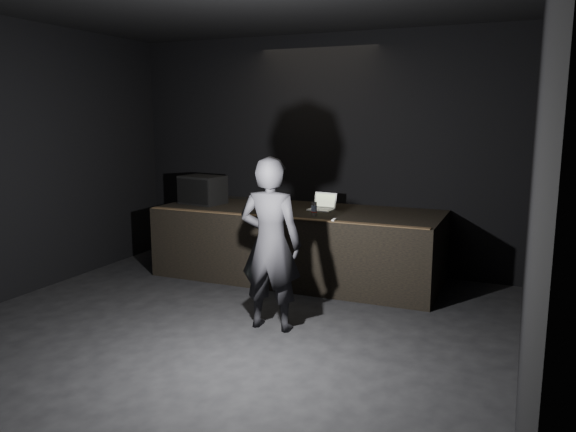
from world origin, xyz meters
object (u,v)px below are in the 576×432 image
(person, at_px, (271,244))
(stage_monitor, at_px, (202,190))
(stage_riser, at_px, (298,244))
(beer_can, at_px, (314,209))
(laptop, at_px, (323,205))

(person, bearing_deg, stage_monitor, -45.86)
(stage_riser, distance_m, beer_can, 0.81)
(person, bearing_deg, laptop, -89.38)
(person, bearing_deg, stage_riser, -79.59)
(stage_riser, distance_m, laptop, 0.66)
(stage_riser, relative_size, beer_can, 21.75)
(stage_riser, height_order, beer_can, beer_can)
(stage_riser, height_order, stage_monitor, stage_monitor)
(laptop, height_order, person, person)
(beer_can, bearing_deg, stage_monitor, 170.93)
(stage_riser, distance_m, person, 2.03)
(beer_can, bearing_deg, stage_riser, 134.31)
(stage_monitor, bearing_deg, laptop, 16.05)
(beer_can, xyz_separation_m, person, (0.07, -1.53, -0.15))
(laptop, relative_size, beer_can, 1.96)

